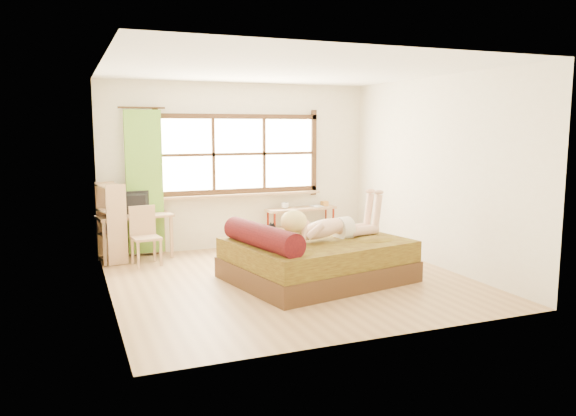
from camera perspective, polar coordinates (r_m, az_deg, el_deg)
name	(u,v)px	position (r m, az deg, el deg)	size (l,w,h in m)	color
floor	(289,279)	(7.45, 0.15, -7.26)	(4.50, 4.50, 0.00)	#9E754C
ceiling	(290,69)	(7.21, 0.16, 13.89)	(4.50, 4.50, 0.00)	white
wall_back	(239,166)	(9.32, -5.01, 4.26)	(4.50, 4.50, 0.00)	silver
wall_front	(381,197)	(5.20, 9.43, 1.09)	(4.50, 4.50, 0.00)	silver
wall_left	(106,184)	(6.70, -18.01, 2.37)	(4.50, 4.50, 0.00)	silver
wall_right	(435,172)	(8.31, 14.74, 3.55)	(4.50, 4.50, 0.00)	silver
window	(239,157)	(9.29, -4.97, 5.23)	(2.80, 0.16, 1.46)	#FFEDBF
curtain	(144,182)	(8.90, -14.38, 2.56)	(0.55, 0.10, 2.20)	#5E9428
bed	(314,258)	(7.36, 2.63, -5.11)	(2.44, 2.11, 0.81)	#382810
woman	(329,215)	(7.30, 4.23, -0.71)	(1.50, 0.43, 0.64)	#DCAA8E
kitten	(262,232)	(7.14, -2.61, -2.46)	(0.32, 0.13, 0.26)	black
desk	(135,221)	(8.77, -15.30, -1.25)	(1.14, 0.64, 0.68)	tan
monitor	(134,203)	(8.78, -15.40, 0.50)	(0.60, 0.08, 0.35)	black
chair	(144,232)	(8.44, -14.38, -2.38)	(0.43, 0.43, 0.85)	tan
pipe_shelf	(302,217)	(9.62, 1.42, -0.94)	(1.28, 0.46, 0.71)	tan
cup	(285,206)	(9.47, -0.32, 0.24)	(0.13, 0.13, 0.10)	gray
book	(312,206)	(9.66, 2.45, 0.16)	(0.18, 0.24, 0.02)	gray
bookshelf	(111,223)	(8.66, -17.50, -1.43)	(0.40, 0.56, 1.17)	tan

